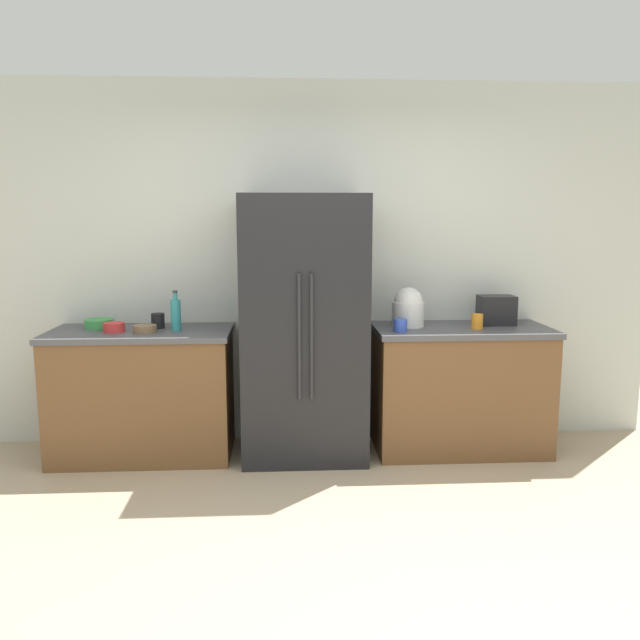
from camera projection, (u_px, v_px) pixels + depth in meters
ground_plane at (333, 566)px, 3.12m from camera, size 10.42×10.42×0.00m
kitchen_back_panel at (313, 265)px, 4.81m from camera, size 5.21×0.10×2.68m
counter_left at (143, 393)px, 4.51m from camera, size 1.27×0.65×0.91m
counter_right at (460, 388)px, 4.65m from camera, size 1.26×0.65×0.91m
refrigerator at (304, 328)px, 4.47m from camera, size 0.86×0.70×1.85m
toaster at (496, 310)px, 4.67m from camera, size 0.26×0.17×0.21m
rice_cooker at (408, 308)px, 4.58m from camera, size 0.23×0.23×0.28m
bottle_a at (176, 314)px, 4.41m from camera, size 0.07×0.07×0.28m
cup_a at (158, 321)px, 4.51m from camera, size 0.09×0.09×0.11m
cup_b at (400, 325)px, 4.39m from camera, size 0.09×0.09×0.09m
cup_c at (477, 321)px, 4.49m from camera, size 0.08×0.08×0.11m
bowl_a at (99, 324)px, 4.52m from camera, size 0.20×0.20×0.06m
bowl_b at (145, 329)px, 4.35m from camera, size 0.16×0.16×0.05m
bowl_c at (114, 327)px, 4.38m from camera, size 0.15×0.15×0.06m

